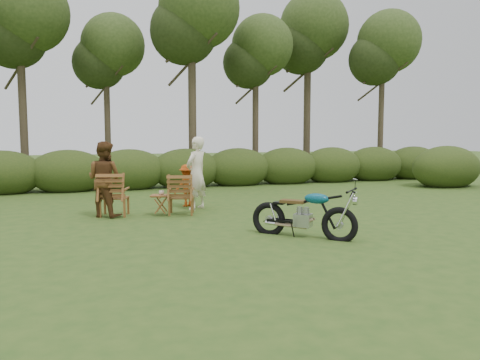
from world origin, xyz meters
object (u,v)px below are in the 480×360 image
object	(u,v)px
lawn_chair_left	(115,216)
motorcycle	(303,237)
side_table	(161,205)
adult_b	(105,217)
lawn_chair_right	(181,214)
cup	(162,193)
child	(187,206)
adult_a	(197,209)

from	to	relation	value
lawn_chair_left	motorcycle	bearing A→B (deg)	148.27
lawn_chair_left	side_table	distance (m)	1.10
motorcycle	adult_b	xyz separation A→B (m)	(-3.32, 3.42, 0.00)
motorcycle	lawn_chair_right	bearing A→B (deg)	162.53
cup	child	bearing A→B (deg)	53.06
motorcycle	adult_a	size ratio (longest dim) A/B	1.04
cup	adult_a	xyz separation A→B (m)	(0.99, 0.59, -0.53)
adult_a	lawn_chair_left	bearing A→B (deg)	-28.51
lawn_chair_left	cup	world-z (taller)	cup
cup	motorcycle	bearing A→B (deg)	-57.26
lawn_chair_right	adult_a	size ratio (longest dim) A/B	0.52
lawn_chair_right	adult_b	bearing A→B (deg)	8.02
cup	adult_b	distance (m)	1.39
cup	child	xyz separation A→B (m)	(0.86, 1.14, -0.53)
lawn_chair_right	adult_a	xyz separation A→B (m)	(0.53, 0.64, 0.00)
lawn_chair_left	child	xyz separation A→B (m)	(1.91, 0.88, 0.00)
side_table	adult_b	world-z (taller)	adult_b
child	lawn_chair_right	bearing A→B (deg)	52.71
side_table	child	xyz separation A→B (m)	(0.88, 1.19, -0.24)
side_table	adult_a	bearing A→B (deg)	32.26
adult_b	lawn_chair_left	bearing A→B (deg)	-130.10
lawn_chair_left	adult_b	bearing A→B (deg)	27.34
lawn_chair_left	child	bearing A→B (deg)	-138.97
lawn_chair_right	cup	xyz separation A→B (m)	(-0.45, 0.05, 0.53)
motorcycle	adult_b	size ratio (longest dim) A/B	1.10
cup	adult_b	world-z (taller)	adult_b
lawn_chair_right	child	distance (m)	1.25
side_table	adult_b	bearing A→B (deg)	167.82
motorcycle	child	distance (m)	4.50
side_table	lawn_chair_left	bearing A→B (deg)	163.28
lawn_chair_left	adult_b	xyz separation A→B (m)	(-0.21, -0.04, 0.00)
cup	adult_a	bearing A→B (deg)	30.92
adult_a	child	world-z (taller)	adult_a
adult_b	lawn_chair_right	bearing A→B (deg)	-149.95
lawn_chair_right	side_table	world-z (taller)	side_table
motorcycle	lawn_chair_left	bearing A→B (deg)	177.52
motorcycle	side_table	distance (m)	3.79
adult_b	cup	bearing A→B (deg)	-150.94
motorcycle	child	size ratio (longest dim) A/B	1.73
adult_a	child	xyz separation A→B (m)	(-0.13, 0.55, 0.00)
side_table	cup	xyz separation A→B (m)	(0.03, 0.05, 0.29)
adult_a	adult_b	size ratio (longest dim) A/B	1.06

